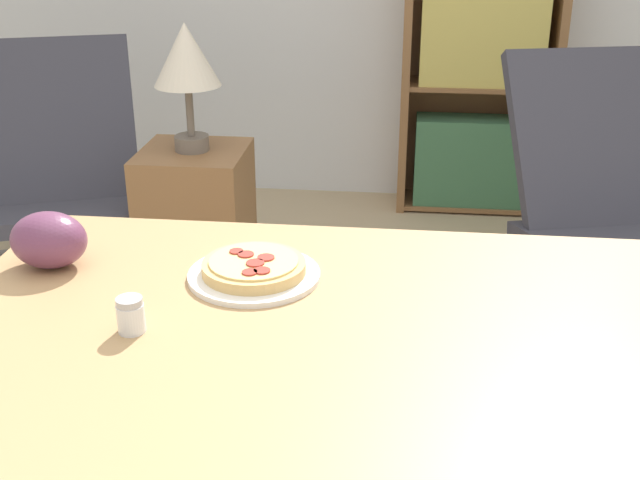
{
  "coord_description": "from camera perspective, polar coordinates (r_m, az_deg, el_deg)",
  "views": [
    {
      "loc": [
        0.12,
        -1.13,
        1.37
      ],
      "look_at": [
        -0.02,
        0.15,
        0.81
      ],
      "focal_mm": 45.0,
      "sensor_mm": 36.0,
      "label": 1
    }
  ],
  "objects": [
    {
      "name": "dining_table",
      "position": [
        1.31,
        2.43,
        -9.89
      ],
      "size": [
        1.35,
        0.8,
        0.75
      ],
      "color": "tan",
      "rests_on": "ground_plane"
    },
    {
      "name": "pizza_on_plate",
      "position": [
        1.41,
        -4.72,
        -2.13
      ],
      "size": [
        0.23,
        0.23,
        0.04
      ],
      "color": "white",
      "rests_on": "dining_table"
    },
    {
      "name": "grape_bunch",
      "position": [
        1.51,
        -18.7,
        -0.0
      ],
      "size": [
        0.14,
        0.11,
        0.1
      ],
      "color": "#6B3856",
      "rests_on": "dining_table"
    },
    {
      "name": "salt_shaker",
      "position": [
        1.26,
        -13.32,
        -5.22
      ],
      "size": [
        0.04,
        0.04,
        0.06
      ],
      "color": "white",
      "rests_on": "dining_table"
    },
    {
      "name": "lounge_chair_near",
      "position": [
        3.02,
        -19.08,
        1.21
      ],
      "size": [
        0.87,
        0.94,
        0.88
      ],
      "rotation": [
        0.0,
        0.0,
        0.34
      ],
      "color": "slate",
      "rests_on": "ground_plane"
    },
    {
      "name": "lounge_chair_far",
      "position": [
        2.85,
        20.67,
        -0.33
      ],
      "size": [
        0.83,
        0.9,
        0.88
      ],
      "rotation": [
        0.0,
        0.0,
        0.25
      ],
      "color": "slate",
      "rests_on": "ground_plane"
    },
    {
      "name": "bookshelf",
      "position": [
        3.65,
        11.5,
        14.28
      ],
      "size": [
        0.68,
        0.26,
        1.7
      ],
      "color": "brown",
      "rests_on": "ground_plane"
    },
    {
      "name": "side_table",
      "position": [
        2.73,
        -8.67,
        0.3
      ],
      "size": [
        0.34,
        0.34,
        0.6
      ],
      "color": "brown",
      "rests_on": "ground_plane"
    },
    {
      "name": "table_lamp",
      "position": [
        2.56,
        -9.48,
        12.46
      ],
      "size": [
        0.21,
        0.21,
        0.4
      ],
      "color": "#665B51",
      "rests_on": "side_table"
    }
  ]
}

